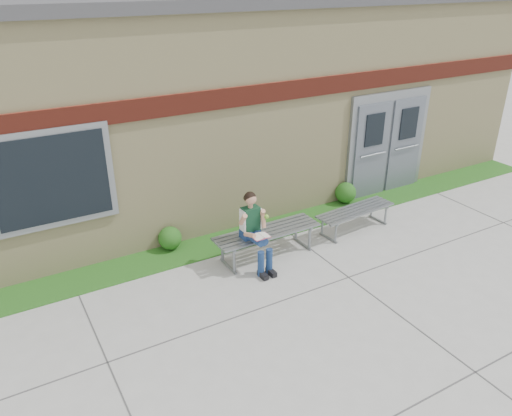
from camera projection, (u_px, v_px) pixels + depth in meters
ground at (318, 312)px, 7.43m from camera, size 80.00×80.00×0.00m
grass_strip at (236, 238)px, 9.46m from camera, size 16.00×0.80×0.02m
school_building at (164, 94)px, 11.22m from camera, size 16.20×6.22×4.20m
bench_left at (267, 236)px, 8.75m from camera, size 1.94×0.56×0.50m
bench_right at (355, 214)px, 9.67m from camera, size 1.71×0.60×0.44m
girl at (255, 229)px, 8.28m from camera, size 0.46×0.76×1.34m
shrub_mid at (170, 238)px, 9.01m from camera, size 0.42×0.42×0.42m
shrub_east at (346, 193)px, 10.83m from camera, size 0.45×0.45×0.45m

